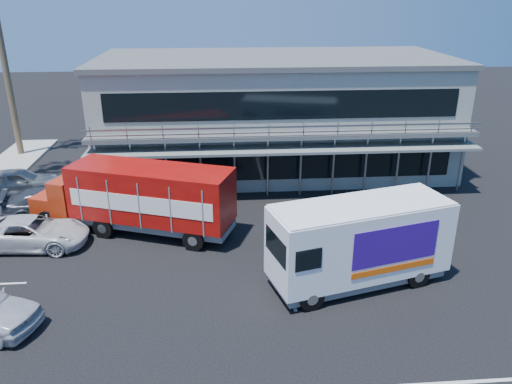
{
  "coord_description": "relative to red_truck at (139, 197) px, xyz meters",
  "views": [
    {
      "loc": [
        -0.68,
        -17.45,
        11.13
      ],
      "look_at": [
        0.99,
        4.36,
        2.3
      ],
      "focal_mm": 35.0,
      "sensor_mm": 36.0,
      "label": 1
    }
  ],
  "objects": [
    {
      "name": "ground",
      "position": [
        4.66,
        -5.24,
        -1.88
      ],
      "size": [
        120.0,
        120.0,
        0.0
      ],
      "primitive_type": "plane",
      "color": "black",
      "rests_on": "ground"
    },
    {
      "name": "building",
      "position": [
        7.66,
        9.7,
        1.77
      ],
      "size": [
        22.4,
        12.0,
        7.3
      ],
      "color": "gray",
      "rests_on": "ground"
    },
    {
      "name": "red_truck",
      "position": [
        0.0,
        0.0,
        0.0
      ],
      "size": [
        10.35,
        5.7,
        3.42
      ],
      "rotation": [
        0.0,
        0.0,
        -0.35
      ],
      "color": "#A5270D",
      "rests_on": "ground"
    },
    {
      "name": "white_van",
      "position": [
        9.43,
        -5.43,
        -0.02
      ],
      "size": [
        7.58,
        4.25,
        3.51
      ],
      "rotation": [
        0.0,
        0.0,
        0.26
      ],
      "color": "white",
      "rests_on": "ground"
    },
    {
      "name": "parked_car_c",
      "position": [
        -4.84,
        -1.19,
        -1.17
      ],
      "size": [
        5.29,
        2.73,
        1.43
      ],
      "primitive_type": "imported",
      "rotation": [
        0.0,
        0.0,
        1.5
      ],
      "color": "silver",
      "rests_on": "ground"
    },
    {
      "name": "parked_car_d",
      "position": [
        -4.84,
        2.36,
        -1.13
      ],
      "size": [
        5.51,
        3.12,
        1.5
      ],
      "primitive_type": "imported",
      "rotation": [
        0.0,
        0.0,
        1.78
      ],
      "color": "#2F353E",
      "rests_on": "ground"
    },
    {
      "name": "parked_car_e",
      "position": [
        -7.84,
        5.56,
        -1.09
      ],
      "size": [
        4.89,
        2.73,
        1.57
      ],
      "primitive_type": "imported",
      "rotation": [
        0.0,
        0.0,
        1.77
      ],
      "color": "gray",
      "rests_on": "ground"
    }
  ]
}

